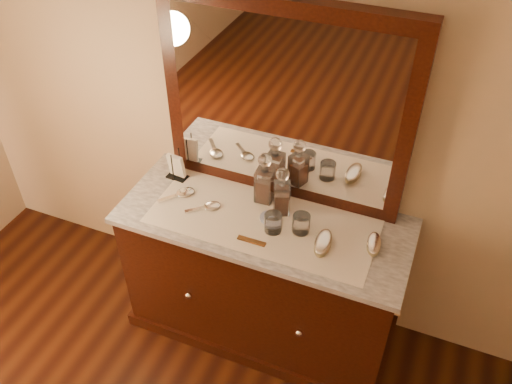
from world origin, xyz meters
The scene contains 18 objects.
dresser_cabinet centered at (0.00, 1.96, 0.41)m, with size 1.40×0.55×0.82m, color black.
dresser_plinth centered at (0.00, 1.96, 0.04)m, with size 1.46×0.59×0.08m, color black.
knob_left centered at (-0.30, 1.67, 0.45)m, with size 0.04×0.04×0.04m, color silver.
knob_right centered at (0.30, 1.67, 0.45)m, with size 0.04×0.04×0.04m, color silver.
marble_top centered at (0.00, 1.96, 0.83)m, with size 1.44×0.59×0.03m, color white.
mirror_frame centered at (0.00, 2.20, 1.35)m, with size 1.20×0.08×1.00m, color black.
mirror_glass centered at (0.00, 2.17, 1.35)m, with size 1.06×0.01×0.86m, color white.
lace_runner centered at (0.00, 1.94, 0.85)m, with size 1.10×0.45×0.00m, color white.
pin_dish centered at (0.02, 1.96, 0.86)m, with size 0.09×0.09×0.02m, color white.
comb centered at (0.01, 1.79, 0.86)m, with size 0.14×0.03×0.01m, color brown.
napkin_rack centered at (-0.55, 2.08, 0.92)m, with size 0.12×0.08×0.17m.
decanter_left centered at (-0.05, 2.09, 0.96)m, with size 0.09×0.09×0.28m.
decanter_right centered at (0.06, 2.04, 0.96)m, with size 0.10×0.10×0.26m.
brush_near centered at (0.32, 1.88, 0.88)m, with size 0.09×0.18×0.05m.
brush_far centered at (0.54, 1.97, 0.87)m, with size 0.09×0.15×0.04m.
hand_mirror_outer centered at (-0.45, 1.96, 0.86)m, with size 0.16×0.19×0.02m.
hand_mirror_inner centered at (-0.28, 1.92, 0.86)m, with size 0.17×0.15×0.02m.
tumblers centered at (0.13, 1.92, 0.90)m, with size 0.21×0.13×0.10m.
Camera 1 is at (0.68, 0.19, 2.62)m, focal length 37.33 mm.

